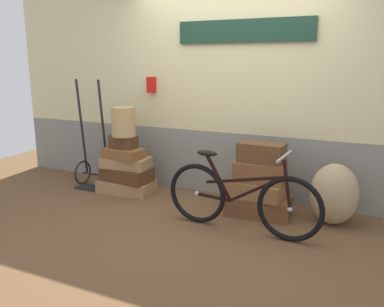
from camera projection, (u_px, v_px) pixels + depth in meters
ground at (204, 217)px, 4.37m from camera, size 8.47×5.20×0.06m
station_building at (234, 89)px, 4.81m from camera, size 6.47×0.74×2.63m
suitcase_0 at (127, 186)px, 5.11m from camera, size 0.72×0.45×0.16m
suitcase_1 at (127, 174)px, 5.05m from camera, size 0.65×0.40×0.18m
suitcase_2 at (126, 162)px, 5.02m from camera, size 0.63×0.39×0.13m
suitcase_3 at (124, 153)px, 4.97m from camera, size 0.51×0.33×0.12m
suitcase_4 at (123, 142)px, 4.97m from camera, size 0.34×0.20×0.15m
suitcase_5 at (258, 205)px, 4.36m from camera, size 0.72×0.46×0.21m
suitcase_6 at (256, 189)px, 4.32m from camera, size 0.63×0.42×0.17m
suitcase_7 at (260, 172)px, 4.28m from camera, size 0.55×0.35×0.22m
suitcase_8 at (262, 152)px, 4.24m from camera, size 0.49×0.30×0.21m
wicker_basket at (123, 122)px, 4.89m from camera, size 0.29×0.29×0.36m
luggage_trolley at (94, 164)px, 5.29m from camera, size 0.44×0.38×1.43m
burlap_sack at (334, 194)px, 4.06m from camera, size 0.48×0.41×0.64m
bicycle at (240, 198)px, 3.88m from camera, size 1.59×0.46×0.82m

